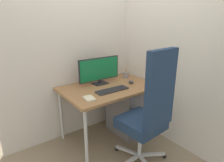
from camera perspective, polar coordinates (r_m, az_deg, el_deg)
The scene contains 11 objects.
ground_plane at distance 2.88m, azimuth -0.84°, elevation -16.02°, with size 8.00×8.00×0.00m, color gray.
wall_back at distance 2.76m, azimuth -6.34°, elevation 13.46°, with size 2.60×0.04×2.80m, color silver.
wall_side_right at distance 2.69m, azimuth 13.05°, elevation 13.01°, with size 0.04×2.18×2.80m, color silver.
desk at distance 2.56m, azimuth -0.91°, elevation -2.91°, with size 1.22×0.80×0.76m.
office_chair at distance 2.08m, azimuth 10.91°, elevation -8.86°, with size 0.63×0.65×1.35m.
filing_cabinet at distance 2.85m, azimuth 4.57°, elevation -8.71°, with size 0.40×0.54×0.67m.
monitor at distance 2.61m, azimuth -3.74°, elevation 3.29°, with size 0.62×0.16×0.36m.
keyboard at distance 2.39m, azimuth 0.08°, elevation -2.67°, with size 0.43×0.15×0.02m.
mouse at distance 2.66m, azimuth 5.70°, elevation -0.34°, with size 0.05×0.09×0.04m, color #333338.
pen_holder at distance 2.93m, azimuth 4.13°, elevation 1.86°, with size 0.08×0.08×0.18m.
notebook at distance 2.15m, azimuth -6.77°, elevation -5.22°, with size 0.10×0.16×0.02m, color beige.
Camera 1 is at (-1.39, -1.95, 1.61)m, focal length 30.72 mm.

